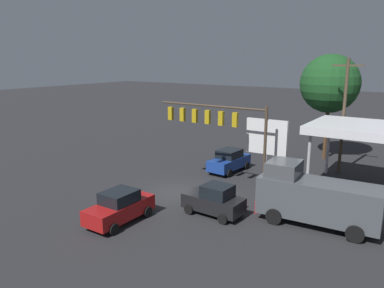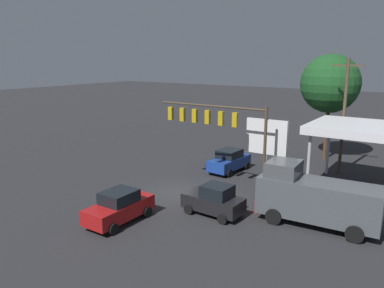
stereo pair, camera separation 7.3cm
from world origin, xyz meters
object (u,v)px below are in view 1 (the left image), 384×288
Objects in this scene: sedan_far at (120,207)px; fire_hydrant at (256,206)px; traffic_signal_assembly at (215,123)px; street_tree at (330,84)px; hatchback_crossing at (214,200)px; sedan_waiting at (229,161)px; delivery_truck at (315,197)px; utility_pole at (344,114)px; price_sign at (267,140)px.

fire_hydrant is at bearing 132.80° from sedan_far.
street_tree reaches higher than traffic_signal_assembly.
hatchback_crossing is 0.39× the size of street_tree.
traffic_signal_assembly is 0.87× the size of street_tree.
street_tree reaches higher than sedan_waiting.
sedan_waiting reaches higher than fire_hydrant.
sedan_waiting is at bearing -65.21° from hatchback_crossing.
utility_pole is at bearing -87.40° from delivery_truck.
delivery_truck is 3.73m from fire_hydrant.
hatchback_crossing is (5.56, 2.04, -0.75)m from delivery_truck.
street_tree is (-1.01, -12.07, 3.30)m from price_sign.
traffic_signal_assembly reaches higher than fire_hydrant.
price_sign is at bearing 67.29° from utility_pole.
traffic_signal_assembly reaches higher than hatchback_crossing.
street_tree is at bearing 151.17° from sedan_waiting.
traffic_signal_assembly is 9.13m from sedan_far.
fire_hydrant is (2.23, 11.79, -4.64)m from utility_pole.
price_sign is at bearing -152.86° from traffic_signal_assembly.
traffic_signal_assembly is 6.47m from sedan_waiting.
sedan_far and sedan_waiting have the same top height.
price_sign is 1.22× the size of sedan_far.
sedan_far is 0.98× the size of sedan_waiting.
fire_hydrant is at bearing 153.71° from traffic_signal_assembly.
traffic_signal_assembly is at bearing 72.80° from street_tree.
delivery_truck is 1.54× the size of sedan_waiting.
sedan_far is at bearing 64.48° from utility_pole.
sedan_waiting is 12.29m from street_tree.
traffic_signal_assembly is 1.92× the size of sedan_waiting.
sedan_waiting is at bearing 57.75° from street_tree.
delivery_truck is 11.45m from sedan_far.
hatchback_crossing reaches higher than sedan_far.
sedan_far is (5.05, 9.60, -2.97)m from price_sign.
hatchback_crossing is at bearing 39.88° from fire_hydrant.
price_sign is 6.36m from hatchback_crossing.
utility_pole is 12.86m from fire_hydrant.
utility_pole reaches higher than fire_hydrant.
traffic_signal_assembly is 8.74m from delivery_truck.
sedan_far is 5.77m from hatchback_crossing.
utility_pole is 0.96× the size of street_tree.
sedan_far is 12.74m from sedan_waiting.
delivery_truck reaches higher than sedan_far.
hatchback_crossing reaches higher than sedan_waiting.
street_tree reaches higher than fire_hydrant.
fire_hydrant is at bearing 79.30° from utility_pole.
street_tree is (-4.25, -13.73, 2.15)m from traffic_signal_assembly.
hatchback_crossing is at bearing 134.35° from sedan_far.
traffic_signal_assembly is 1.25× the size of delivery_truck.
delivery_truck is 1.57× the size of sedan_far.
fire_hydrant is at bearing 106.23° from price_sign.
utility_pole is (-6.58, -9.64, 0.01)m from traffic_signal_assembly.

